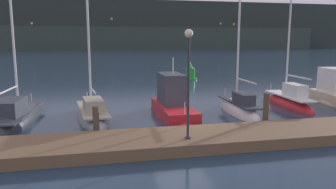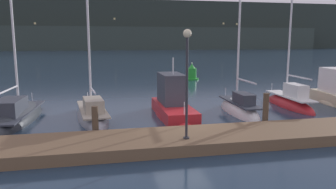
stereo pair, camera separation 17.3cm
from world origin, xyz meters
TOP-DOWN VIEW (x-y plane):
  - ground_plane at (0.00, 0.00)m, footprint 400.00×400.00m
  - dock at (0.00, -2.07)m, footprint 30.44×2.80m
  - mooring_pile_1 at (-4.00, -0.42)m, footprint 0.28×0.28m
  - mooring_pile_2 at (4.00, -0.42)m, footprint 0.28×0.28m
  - sailboat_berth_2 at (-8.19, 3.84)m, footprint 2.49×7.28m
  - sailboat_berth_3 at (-4.19, 3.39)m, footprint 2.23×6.08m
  - motorboat_berth_4 at (0.24, 3.11)m, footprint 1.83×5.73m
  - sailboat_berth_5 at (4.15, 2.91)m, footprint 1.42×5.14m
  - sailboat_berth_6 at (8.18, 4.12)m, footprint 1.56×5.49m
  - motorboat_berth_7 at (11.79, 4.26)m, footprint 2.52×5.35m
  - channel_buoy at (6.01, 19.35)m, footprint 1.47×1.47m
  - dock_lamppost at (-0.52, -2.60)m, footprint 0.32×0.32m
  - hillside_backdrop at (3.44, 137.93)m, footprint 240.00×23.00m

SIDE VIEW (x-z plane):
  - ground_plane at x=0.00m, z-range 0.00..0.00m
  - sailboat_berth_2 at x=-8.19m, z-range -4.46..4.68m
  - sailboat_berth_5 at x=4.15m, z-range -3.72..3.95m
  - sailboat_berth_3 at x=-4.19m, z-range -3.82..4.05m
  - sailboat_berth_6 at x=8.18m, z-range -4.02..4.39m
  - dock at x=0.00m, z-range 0.00..0.45m
  - motorboat_berth_4 at x=0.24m, z-range -1.54..2.37m
  - motorboat_berth_7 at x=11.79m, z-range -1.81..2.67m
  - channel_buoy at x=6.01m, z-range -0.25..1.62m
  - mooring_pile_1 at x=-4.00m, z-range 0.00..1.44m
  - mooring_pile_2 at x=4.00m, z-range 0.00..1.74m
  - dock_lamppost at x=-0.52m, z-range 1.14..5.33m
  - hillside_backdrop at x=3.44m, z-range -0.86..20.83m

